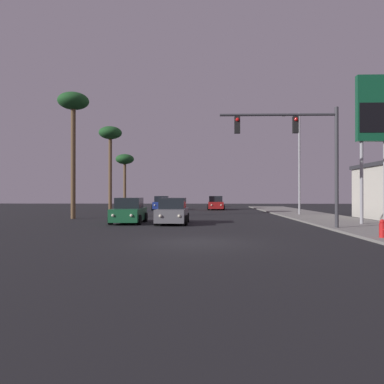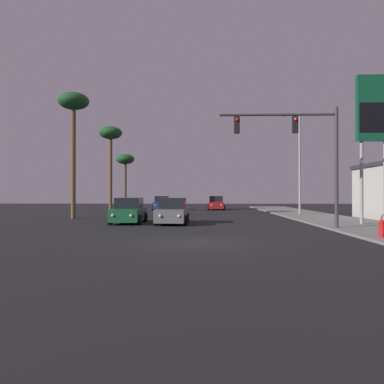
{
  "view_description": "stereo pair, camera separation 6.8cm",
  "coord_description": "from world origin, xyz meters",
  "views": [
    {
      "loc": [
        0.18,
        -14.89,
        1.93
      ],
      "look_at": [
        -0.57,
        12.49,
        2.07
      ],
      "focal_mm": 35.0,
      "sensor_mm": 36.0,
      "label": 1
    },
    {
      "loc": [
        0.24,
        -14.89,
        1.93
      ],
      "look_at": [
        -0.57,
        12.49,
        2.07
      ],
      "focal_mm": 35.0,
      "sensor_mm": 36.0,
      "label": 2
    }
  ],
  "objects": [
    {
      "name": "ground_plane",
      "position": [
        0.0,
        0.0,
        0.0
      ],
      "size": [
        120.0,
        120.0,
        0.0
      ],
      "primitive_type": "plane",
      "color": "black"
    },
    {
      "name": "car_green",
      "position": [
        -4.67,
        9.74,
        0.76
      ],
      "size": [
        2.04,
        4.32,
        1.68
      ],
      "rotation": [
        0.0,
        0.0,
        3.15
      ],
      "color": "#195933",
      "rests_on": "ground"
    },
    {
      "name": "car_grey",
      "position": [
        -1.73,
        9.23,
        0.76
      ],
      "size": [
        2.04,
        4.34,
        1.68
      ],
      "rotation": [
        0.0,
        0.0,
        3.11
      ],
      "color": "slate",
      "rests_on": "ground"
    },
    {
      "name": "palm_tree_near",
      "position": [
        -9.89,
        14.0,
        8.58
      ],
      "size": [
        2.4,
        2.4,
        9.87
      ],
      "color": "brown",
      "rests_on": "ground"
    },
    {
      "name": "traffic_light_mast",
      "position": [
        5.65,
        5.42,
        4.68
      ],
      "size": [
        6.38,
        0.36,
        6.5
      ],
      "color": "#38383D",
      "rests_on": "sidewalk_right"
    },
    {
      "name": "palm_tree_mid",
      "position": [
        -9.46,
        24.0,
        7.83
      ],
      "size": [
        2.4,
        2.4,
        9.02
      ],
      "color": "brown",
      "rests_on": "ground"
    },
    {
      "name": "sidewalk_right",
      "position": [
        9.5,
        10.0,
        0.06
      ],
      "size": [
        5.0,
        60.0,
        0.12
      ],
      "color": "gray",
      "rests_on": "ground"
    },
    {
      "name": "gas_station_sign",
      "position": [
        10.54,
        8.0,
        6.62
      ],
      "size": [
        2.0,
        0.42,
        9.0
      ],
      "color": "#99999E",
      "rests_on": "sidewalk_right"
    },
    {
      "name": "car_blue",
      "position": [
        -4.75,
        30.29,
        0.76
      ],
      "size": [
        2.04,
        4.34,
        1.68
      ],
      "rotation": [
        0.0,
        0.0,
        3.17
      ],
      "color": "navy",
      "rests_on": "ground"
    },
    {
      "name": "car_red",
      "position": [
        1.84,
        31.12,
        0.76
      ],
      "size": [
        2.04,
        4.33,
        1.68
      ],
      "rotation": [
        0.0,
        0.0,
        3.12
      ],
      "color": "maroon",
      "rests_on": "ground"
    },
    {
      "name": "fire_hydrant",
      "position": [
        7.64,
        0.81,
        0.49
      ],
      "size": [
        0.24,
        0.34,
        0.76
      ],
      "color": "red",
      "rests_on": "sidewalk_right"
    },
    {
      "name": "street_lamp",
      "position": [
        8.68,
        18.51,
        5.12
      ],
      "size": [
        1.74,
        0.24,
        9.0
      ],
      "color": "#99999E",
      "rests_on": "sidewalk_right"
    },
    {
      "name": "palm_tree_far",
      "position": [
        -10.01,
        34.0,
        6.2
      ],
      "size": [
        2.4,
        2.4,
        7.19
      ],
      "color": "brown",
      "rests_on": "ground"
    }
  ]
}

